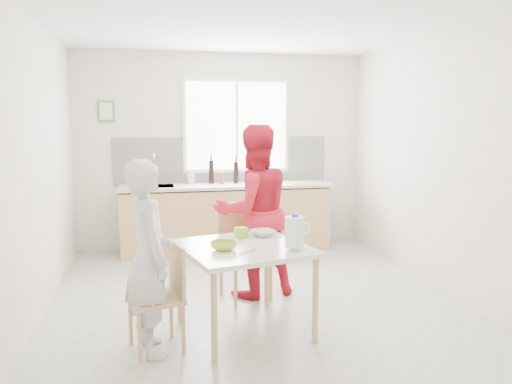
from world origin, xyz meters
TOP-DOWN VIEW (x-y plane):
  - ground at (0.00, 0.00)m, footprint 4.50×4.50m
  - room_shell at (0.00, 0.00)m, footprint 4.50×4.50m
  - window at (0.20, 2.23)m, footprint 1.50×0.06m
  - backsplash at (0.00, 2.24)m, footprint 3.00×0.02m
  - picture_frame at (-1.55, 2.23)m, footprint 0.22×0.03m
  - kitchen_counter at (-0.00, 1.95)m, footprint 2.84×0.64m
  - dining_table at (-0.25, -0.76)m, footprint 1.18×1.18m
  - chair_left at (-0.91, -0.92)m, footprint 0.47×0.47m
  - chair_far at (-0.10, 0.12)m, footprint 0.53×0.53m
  - person_white at (-1.02, -0.95)m, footprint 0.48×0.62m
  - person_red at (0.02, 0.15)m, footprint 0.98×0.84m
  - bowl_green at (-0.43, -0.85)m, footprint 0.26×0.26m
  - bowl_white at (-0.01, -0.44)m, footprint 0.26×0.26m
  - milk_jug at (0.14, -0.95)m, footprint 0.21×0.15m
  - green_box at (-0.22, -0.46)m, footprint 0.12×0.12m
  - spoon at (-0.27, -0.99)m, footprint 0.14×0.10m
  - cutting_board at (0.99, 1.83)m, footprint 0.41×0.34m
  - wine_bottle_a at (-0.18, 2.05)m, footprint 0.07×0.07m
  - wine_bottle_b at (0.15, 2.00)m, footprint 0.07×0.07m
  - jar_amber at (-0.05, 1.98)m, footprint 0.06×0.06m
  - soap_bottle at (-0.46, 2.12)m, footprint 0.10×0.11m

SIDE VIEW (x-z plane):
  - ground at x=0.00m, z-range 0.00..0.00m
  - kitchen_counter at x=0.00m, z-range -0.27..1.10m
  - chair_left at x=-0.91m, z-range 0.04..0.88m
  - chair_far at x=-0.10m, z-range 0.05..1.00m
  - dining_table at x=-0.25m, z-range 0.30..1.05m
  - person_white at x=-1.02m, z-range 0.00..1.50m
  - spoon at x=-0.27m, z-range 0.76..0.77m
  - bowl_white at x=-0.01m, z-range 0.75..0.81m
  - bowl_green at x=-0.43m, z-range 0.75..0.82m
  - green_box at x=-0.22m, z-range 0.75..0.84m
  - person_red at x=0.02m, z-range 0.00..1.74m
  - milk_jug at x=0.14m, z-range 0.76..1.03m
  - cutting_board at x=0.99m, z-range 0.92..0.93m
  - jar_amber at x=-0.05m, z-range 0.92..1.08m
  - soap_bottle at x=-0.46m, z-range 0.92..1.12m
  - wine_bottle_b at x=0.15m, z-range 0.92..1.22m
  - wine_bottle_a at x=-0.18m, z-range 0.92..1.24m
  - backsplash at x=0.00m, z-range 0.90..1.55m
  - room_shell at x=0.00m, z-range -0.61..3.89m
  - window at x=0.20m, z-range 1.05..2.35m
  - picture_frame at x=-1.55m, z-range 1.76..2.04m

